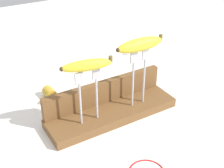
% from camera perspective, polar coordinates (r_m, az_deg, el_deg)
% --- Properties ---
extents(ground_plane, '(3.00, 3.00, 0.00)m').
position_cam_1_polar(ground_plane, '(1.09, -0.00, -5.94)').
color(ground_plane, silver).
extents(wooden_board, '(0.46, 0.13, 0.03)m').
position_cam_1_polar(wooden_board, '(1.08, -0.00, -5.27)').
color(wooden_board, brown).
rests_on(wooden_board, ground).
extents(board_backstop, '(0.45, 0.02, 0.08)m').
position_cam_1_polar(board_backstop, '(1.09, -1.49, -1.41)').
color(board_backstop, brown).
rests_on(board_backstop, wooden_board).
extents(fork_stand_left, '(0.08, 0.01, 0.18)m').
position_cam_1_polar(fork_stand_left, '(0.96, -4.38, -1.40)').
color(fork_stand_left, '#B2B2B7').
rests_on(fork_stand_left, wooden_board).
extents(fork_stand_right, '(0.07, 0.01, 0.20)m').
position_cam_1_polar(fork_stand_right, '(1.04, 4.94, 1.95)').
color(fork_stand_right, '#B2B2B7').
rests_on(fork_stand_right, wooden_board).
extents(banana_raised_left, '(0.16, 0.07, 0.04)m').
position_cam_1_polar(banana_raised_left, '(0.92, -4.61, 3.45)').
color(banana_raised_left, yellow).
rests_on(banana_raised_left, fork_stand_left).
extents(banana_raised_right, '(0.18, 0.04, 0.04)m').
position_cam_1_polar(banana_raised_right, '(1.00, 5.20, 7.21)').
color(banana_raised_right, yellow).
rests_on(banana_raised_right, fork_stand_right).
extents(fork_fallen_near, '(0.18, 0.10, 0.01)m').
position_cam_1_polar(fork_fallen_near, '(1.50, 1.75, 5.01)').
color(fork_fallen_near, '#B2B2B7').
rests_on(fork_fallen_near, ground).
extents(banana_chunk_near, '(0.04, 0.05, 0.04)m').
position_cam_1_polar(banana_chunk_near, '(1.21, -11.43, -1.54)').
color(banana_chunk_near, gold).
rests_on(banana_chunk_near, ground).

